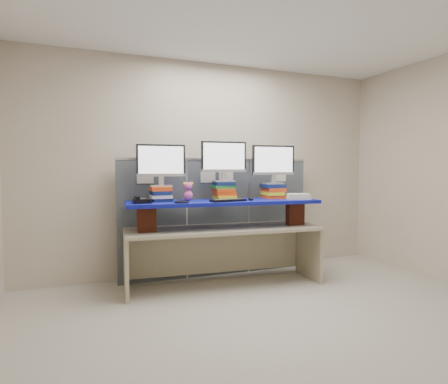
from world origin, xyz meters
name	(u,v)px	position (x,y,z in m)	size (l,w,h in m)	color
room	(292,169)	(0.00, 0.00, 1.40)	(5.00, 4.00, 2.80)	beige
cubicle_partition	(218,217)	(0.00, 1.78, 0.77)	(2.60, 0.06, 1.53)	#484F55
desk	(224,239)	(-0.10, 1.31, 0.56)	(2.35, 0.87, 0.70)	#B5A98A
brick_pier_left	(147,219)	(-1.01, 1.34, 0.84)	(0.21, 0.11, 0.28)	brown
brick_pier_right	(295,214)	(0.79, 1.18, 0.84)	(0.21, 0.11, 0.28)	brown
blue_board	(224,202)	(-0.10, 1.31, 1.00)	(2.27, 0.57, 0.04)	navy
book_stack_left	(161,194)	(-0.82, 1.50, 1.11)	(0.26, 0.30, 0.17)	navy
book_stack_center	(224,191)	(-0.06, 1.43, 1.13)	(0.28, 0.33, 0.22)	#FFF622
book_stack_right	(273,191)	(0.59, 1.37, 1.11)	(0.28, 0.29, 0.18)	#F04D16
monitor_left	(161,163)	(-0.81, 1.49, 1.47)	(0.56, 0.18, 0.48)	#B5B6BB
monitor_center	(224,159)	(-0.06, 1.43, 1.51)	(0.56, 0.18, 0.48)	#B5B6BB
monitor_right	(273,162)	(0.59, 1.37, 1.48)	(0.56, 0.18, 0.48)	#B5B6BB
keyboard	(228,200)	(-0.11, 1.18, 1.04)	(0.43, 0.19, 0.03)	black
mouse	(251,199)	(0.19, 1.19, 1.04)	(0.06, 0.10, 0.03)	black
desk_phone	(141,201)	(-1.07, 1.32, 1.05)	(0.18, 0.17, 0.08)	black
headset	(181,202)	(-0.65, 1.21, 1.03)	(0.16, 0.16, 0.02)	black
plush_toy	(188,191)	(-0.51, 1.44, 1.14)	(0.13, 0.10, 0.22)	#E95897
binder_stack	(298,196)	(0.81, 1.15, 1.06)	(0.33, 0.30, 0.07)	beige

